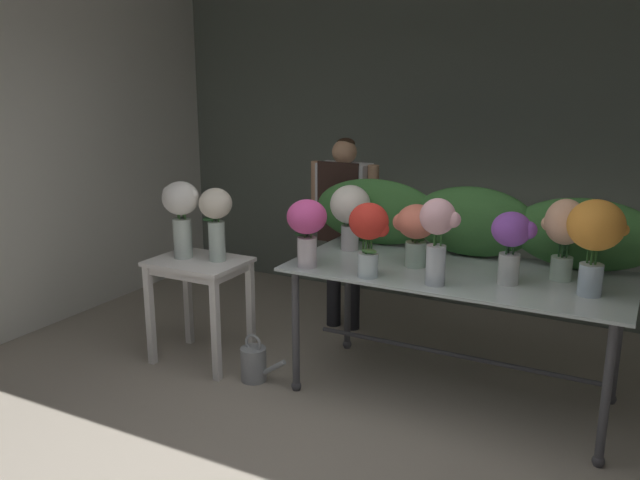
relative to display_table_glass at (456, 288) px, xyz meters
The scene contains 18 objects.
ground_plane 0.92m from the display_table_glass, 157.92° to the left, with size 7.79×7.79×0.00m, color #9E9384.
wall_back 2.04m from the display_table_glass, 104.59° to the left, with size 5.99×0.12×2.98m, color slate.
wall_left 3.56m from the display_table_glass, behind, with size 0.12×3.42×2.98m, color silver.
display_table_glass is the anchor object (origin of this frame).
side_table_white 1.84m from the display_table_glass, behind, with size 0.67×0.51×0.78m.
florist 1.43m from the display_table_glass, 146.46° to the left, with size 0.60×0.24×1.59m.
foliage_backdrop 0.52m from the display_table_glass, 88.99° to the left, with size 2.36×0.29×0.48m.
vase_sunset_roses 0.94m from the display_table_glass, ahead, with size 0.32×0.31×0.55m.
vase_coral_snapdragons 0.46m from the display_table_glass, behind, with size 0.29×0.25×0.41m.
vase_peach_freesia 0.75m from the display_table_glass, ahead, with size 0.26×0.24×0.50m.
vase_blush_tulips 0.56m from the display_table_glass, 94.85° to the right, with size 0.24×0.21×0.52m.
vase_violet_hydrangea 0.54m from the display_table_glass, 19.84° to the right, with size 0.26×0.23×0.44m.
vase_ivory_ranunculus 0.93m from the display_table_glass, 169.96° to the left, with size 0.28×0.28×0.46m.
vase_fuchsia_peonies 1.04m from the display_table_glass, 157.08° to the right, with size 0.26×0.26×0.44m.
vase_scarlet_stock 0.72m from the display_table_glass, 138.94° to the right, with size 0.25×0.24×0.46m.
vase_white_roses_tall 2.01m from the display_table_glass, behind, with size 0.28×0.27×0.56m.
vase_cream_lisianthus_tall 1.74m from the display_table_glass, behind, with size 0.24×0.24×0.53m.
watering_can 1.49m from the display_table_glass, 162.35° to the right, with size 0.35×0.18×0.34m.
Camera 1 is at (1.57, -2.47, 2.09)m, focal length 36.84 mm.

